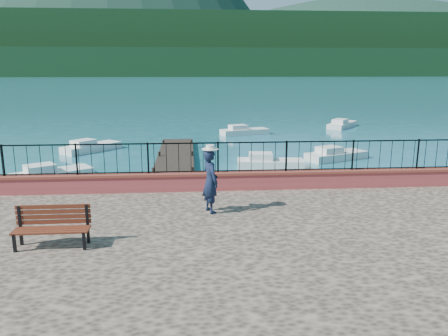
{
  "coord_description": "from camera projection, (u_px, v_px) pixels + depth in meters",
  "views": [
    {
      "loc": [
        -1.17,
        -9.86,
        5.01
      ],
      "look_at": [
        -0.24,
        2.0,
        2.3
      ],
      "focal_mm": 35.0,
      "sensor_mm": 36.0,
      "label": 1
    }
  ],
  "objects": [
    {
      "name": "hat",
      "position": [
        210.0,
        147.0,
        11.5
      ],
      "size": [
        0.44,
        0.44,
        0.12
      ],
      "primitive_type": "cylinder",
      "color": "white",
      "rests_on": "person"
    },
    {
      "name": "companion_hill",
      "position": [
        358.0,
        73.0,
        571.9
      ],
      "size": [
        448.0,
        384.0,
        180.0
      ],
      "primitive_type": "ellipsoid",
      "color": "#142D23",
      "rests_on": "ground"
    },
    {
      "name": "parapet",
      "position": [
        227.0,
        181.0,
        14.05
      ],
      "size": [
        28.0,
        0.46,
        0.58
      ],
      "primitive_type": "cube",
      "color": "#B14042",
      "rests_on": "promenade"
    },
    {
      "name": "person",
      "position": [
        210.0,
        181.0,
        11.7
      ],
      "size": [
        0.62,
        0.74,
        1.73
      ],
      "primitive_type": "imported",
      "rotation": [
        0.0,
        0.0,
        1.96
      ],
      "color": "black",
      "rests_on": "promenade"
    },
    {
      "name": "railing",
      "position": [
        227.0,
        157.0,
        13.88
      ],
      "size": [
        27.0,
        0.05,
        0.95
      ],
      "primitive_type": "cube",
      "color": "black",
      "rests_on": "parapet"
    },
    {
      "name": "boat_2",
      "position": [
        337.0,
        153.0,
        24.58
      ],
      "size": [
        3.83,
        2.62,
        0.8
      ],
      "primitive_type": "cube",
      "rotation": [
        0.0,
        0.0,
        0.41
      ],
      "color": "silver",
      "rests_on": "ground"
    },
    {
      "name": "ground",
      "position": [
        240.0,
        276.0,
        10.78
      ],
      "size": [
        2000.0,
        2000.0,
        0.0
      ],
      "primitive_type": "plane",
      "color": "#19596B",
      "rests_on": "ground"
    },
    {
      "name": "boat_1",
      "position": [
        270.0,
        160.0,
        22.52
      ],
      "size": [
        3.54,
        1.69,
        0.8
      ],
      "primitive_type": "cube",
      "rotation": [
        0.0,
        0.0,
        -0.12
      ],
      "color": "silver",
      "rests_on": "ground"
    },
    {
      "name": "foothills",
      "position": [
        190.0,
        47.0,
        355.82
      ],
      "size": [
        900.0,
        120.0,
        44.0
      ],
      "primitive_type": "cube",
      "color": "black",
      "rests_on": "ground"
    },
    {
      "name": "far_forest",
      "position": [
        191.0,
        63.0,
        300.39
      ],
      "size": [
        900.0,
        60.0,
        18.0
      ],
      "primitive_type": "cube",
      "color": "black",
      "rests_on": "ground"
    },
    {
      "name": "boat_4",
      "position": [
        245.0,
        129.0,
        33.97
      ],
      "size": [
        3.95,
        2.33,
        0.8
      ],
      "primitive_type": "cube",
      "rotation": [
        0.0,
        0.0,
        0.3
      ],
      "color": "silver",
      "rests_on": "ground"
    },
    {
      "name": "boat_5",
      "position": [
        342.0,
        123.0,
        38.19
      ],
      "size": [
        3.65,
        4.14,
        0.8
      ],
      "primitive_type": "cube",
      "rotation": [
        0.0,
        0.0,
        0.9
      ],
      "color": "silver",
      "rests_on": "ground"
    },
    {
      "name": "park_bench",
      "position": [
        53.0,
        235.0,
        9.51
      ],
      "size": [
        1.61,
        0.53,
        0.89
      ],
      "rotation": [
        0.0,
        0.0,
        0.0
      ],
      "color": "black",
      "rests_on": "promenade"
    },
    {
      "name": "dock",
      "position": [
        174.0,
        166.0,
        22.26
      ],
      "size": [
        2.0,
        16.0,
        0.3
      ],
      "primitive_type": "cube",
      "color": "#2D231C",
      "rests_on": "ground"
    },
    {
      "name": "boat_3",
      "position": [
        91.0,
        145.0,
        27.12
      ],
      "size": [
        3.45,
        3.63,
        0.8
      ],
      "primitive_type": "cube",
      "rotation": [
        0.0,
        0.0,
        0.84
      ],
      "color": "silver",
      "rests_on": "ground"
    },
    {
      "name": "boat_0",
      "position": [
        52.0,
        171.0,
        20.12
      ],
      "size": [
        3.64,
        3.03,
        0.8
      ],
      "primitive_type": "cube",
      "rotation": [
        0.0,
        0.0,
        0.59
      ],
      "color": "silver",
      "rests_on": "ground"
    }
  ]
}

